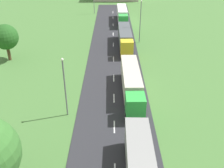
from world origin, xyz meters
TOP-DOWN VIEW (x-y plane):
  - road at (0.00, 24.50)m, footprint 10.00×140.00m
  - lane_marking_centre at (0.00, 22.05)m, footprint 0.16×124.56m
  - truck_second at (2.56, 33.20)m, footprint 2.68×13.91m
  - truck_third at (2.47, 52.96)m, footprint 2.67×13.83m
  - truck_fourth at (2.57, 72.39)m, footprint 2.62×13.77m
  - lamppost_second at (-6.17, 28.20)m, footprint 0.36×0.36m
  - lamppost_third at (5.88, 56.09)m, footprint 0.36×0.36m
  - tree_oak at (-19.99, 46.21)m, footprint 4.68×4.68m

SIDE VIEW (x-z plane):
  - road at x=0.00m, z-range 0.00..0.06m
  - lane_marking_centre at x=0.00m, z-range 0.06..0.07m
  - truck_second at x=2.56m, z-range 0.34..3.91m
  - truck_third at x=2.47m, z-range 0.35..3.98m
  - truck_fourth at x=2.57m, z-range 0.34..4.01m
  - lamppost_second at x=-6.17m, z-range 0.48..8.62m
  - tree_oak at x=-19.99m, z-range 1.10..8.03m
  - lamppost_third at x=5.88m, z-range 0.49..9.77m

